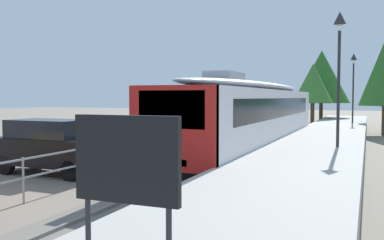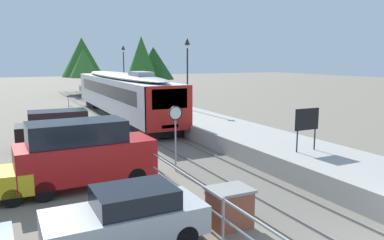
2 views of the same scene
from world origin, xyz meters
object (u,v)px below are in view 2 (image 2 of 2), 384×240
object	(u,v)px
commuter_train	(122,92)
parked_hatchback_silver	(127,217)
brick_utility_cabinet	(229,207)
platform_lamp_far_end	(124,60)
platform_lamp_mid_platform	(187,60)
speed_limit_sign	(176,122)
platform_notice_board	(307,121)
parked_suv_black	(61,129)
parked_van_red	(84,153)

from	to	relation	value
commuter_train	parked_hatchback_silver	world-z (taller)	commuter_train
brick_utility_cabinet	parked_hatchback_silver	distance (m)	2.95
platform_lamp_far_end	parked_hatchback_silver	bearing A→B (deg)	-105.85
commuter_train	platform_lamp_mid_platform	xyz separation A→B (m)	(4.21, -3.24, 2.48)
commuter_train	speed_limit_sign	size ratio (longest dim) A/B	7.10
commuter_train	speed_limit_sign	bearing A→B (deg)	-97.07
platform_lamp_far_end	brick_utility_cabinet	bearing A→B (deg)	-101.19
platform_lamp_mid_platform	parked_hatchback_silver	world-z (taller)	platform_lamp_mid_platform
platform_lamp_far_end	parked_hatchback_silver	xyz separation A→B (m)	(-9.76, -34.36, -3.83)
commuter_train	platform_lamp_far_end	world-z (taller)	platform_lamp_far_end
speed_limit_sign	platform_lamp_mid_platform	bearing A→B (deg)	62.49
platform_lamp_mid_platform	platform_notice_board	bearing A→B (deg)	-94.75
speed_limit_sign	parked_suv_black	size ratio (longest dim) A/B	0.60
speed_limit_sign	commuter_train	bearing A→B (deg)	82.93
parked_hatchback_silver	platform_notice_board	bearing A→B (deg)	19.06
platform_lamp_mid_platform	parked_van_red	world-z (taller)	platform_lamp_mid_platform
parked_van_red	parked_hatchback_silver	bearing A→B (deg)	-88.50
speed_limit_sign	brick_utility_cabinet	distance (m)	5.82
platform_lamp_far_end	platform_lamp_mid_platform	bearing A→B (deg)	-90.00
platform_lamp_mid_platform	speed_limit_sign	bearing A→B (deg)	-117.51
speed_limit_sign	parked_hatchback_silver	bearing A→B (deg)	-124.34
parked_hatchback_silver	parked_van_red	size ratio (longest dim) A/B	0.81
brick_utility_cabinet	platform_lamp_mid_platform	bearing A→B (deg)	68.35
platform_lamp_mid_platform	parked_hatchback_silver	size ratio (longest dim) A/B	1.33
platform_lamp_far_end	parked_van_red	xyz separation A→B (m)	(-9.89, -29.27, -3.33)
speed_limit_sign	brick_utility_cabinet	xyz separation A→B (m)	(-0.76, -5.56, -1.55)
commuter_train	parked_van_red	distance (m)	16.25
platform_lamp_mid_platform	parked_van_red	distance (m)	15.87
platform_lamp_far_end	platform_notice_board	xyz separation A→B (m)	(-1.17, -31.39, -2.44)
platform_notice_board	parked_van_red	world-z (taller)	platform_notice_board
parked_hatchback_silver	speed_limit_sign	bearing A→B (deg)	55.66
commuter_train	parked_van_red	bearing A→B (deg)	-110.48
platform_notice_board	speed_limit_sign	bearing A→B (deg)	153.41
platform_notice_board	brick_utility_cabinet	xyz separation A→B (m)	(-5.65, -3.11, -1.61)
platform_notice_board	parked_suv_black	xyz separation A→B (m)	(-8.70, 8.93, -1.13)
brick_utility_cabinet	parked_van_red	size ratio (longest dim) A/B	0.24
platform_lamp_mid_platform	platform_notice_board	xyz separation A→B (m)	(-1.17, -14.08, -2.44)
platform_notice_board	parked_hatchback_silver	xyz separation A→B (m)	(-8.59, -2.97, -1.40)
commuter_train	platform_lamp_far_end	bearing A→B (deg)	73.33
platform_notice_board	brick_utility_cabinet	size ratio (longest dim) A/B	1.49
platform_lamp_far_end	platform_notice_board	bearing A→B (deg)	-92.13
commuter_train	speed_limit_sign	world-z (taller)	commuter_train
platform_lamp_far_end	parked_suv_black	world-z (taller)	platform_lamp_far_end
platform_lamp_mid_platform	platform_lamp_far_end	xyz separation A→B (m)	(0.00, 17.31, 0.00)
commuter_train	parked_van_red	world-z (taller)	commuter_train
platform_lamp_far_end	parked_van_red	distance (m)	31.08
commuter_train	brick_utility_cabinet	distance (m)	20.66
platform_lamp_mid_platform	parked_van_red	size ratio (longest dim) A/B	1.08
brick_utility_cabinet	parked_suv_black	bearing A→B (deg)	104.19
parked_van_red	parked_suv_black	size ratio (longest dim) A/B	1.07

